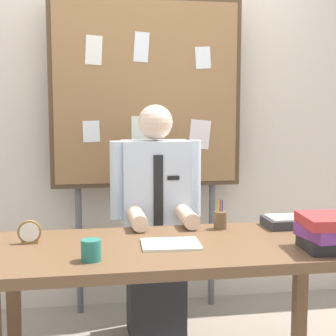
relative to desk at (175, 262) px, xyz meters
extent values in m
cube|color=beige|center=(0.00, 1.24, 0.69)|extent=(6.40, 0.08, 2.70)
cube|color=brown|center=(0.00, 0.00, 0.06)|extent=(1.74, 0.79, 0.05)
cube|color=brown|center=(-0.81, 0.33, -0.31)|extent=(0.07, 0.07, 0.70)
cube|color=brown|center=(0.81, 0.33, -0.31)|extent=(0.07, 0.07, 0.70)
cube|color=#2D2D33|center=(0.00, 0.64, -0.44)|extent=(0.34, 0.30, 0.44)
cube|color=silver|center=(0.00, 0.64, 0.16)|extent=(0.40, 0.22, 0.77)
sphere|color=beige|center=(0.00, 0.64, 0.66)|extent=(0.21, 0.21, 0.21)
cylinder|color=silver|center=(-0.23, 0.62, 0.32)|extent=(0.09, 0.09, 0.46)
cylinder|color=silver|center=(0.23, 0.62, 0.32)|extent=(0.09, 0.09, 0.46)
cylinder|color=beige|center=(-0.14, 0.38, 0.14)|extent=(0.09, 0.30, 0.09)
cylinder|color=beige|center=(0.14, 0.38, 0.14)|extent=(0.09, 0.30, 0.09)
cube|color=black|center=(0.00, 0.53, 0.22)|extent=(0.06, 0.01, 0.50)
cube|color=black|center=(0.09, 0.53, 0.34)|extent=(0.07, 0.01, 0.02)
cube|color=#4C3823|center=(0.00, 1.04, 0.84)|extent=(1.28, 0.05, 1.26)
cube|color=olive|center=(0.00, 1.03, 0.84)|extent=(1.22, 0.04, 1.20)
cylinder|color=#59595E|center=(-0.47, 1.07, -0.21)|extent=(0.04, 0.04, 0.91)
cylinder|color=#59595E|center=(0.47, 1.07, -0.21)|extent=(0.04, 0.04, 0.91)
cube|color=white|center=(0.38, 1.01, 1.08)|extent=(0.11, 0.00, 0.15)
cube|color=silver|center=(0.36, 1.01, 0.57)|extent=(0.16, 0.00, 0.21)
cube|color=white|center=(-0.35, 1.01, 1.11)|extent=(0.12, 0.00, 0.19)
cube|color=silver|center=(-0.04, 1.01, 0.59)|extent=(0.14, 0.00, 0.20)
cube|color=white|center=(-0.04, 1.01, 1.14)|extent=(0.11, 0.00, 0.20)
cube|color=white|center=(-0.37, 1.01, 0.59)|extent=(0.11, 0.00, 0.14)
cube|color=#262626|center=(0.66, -0.22, 0.12)|extent=(0.19, 0.25, 0.06)
cube|color=#72337F|center=(0.66, -0.23, 0.17)|extent=(0.22, 0.26, 0.06)
cube|color=#B22D2D|center=(0.66, -0.23, 0.23)|extent=(0.23, 0.28, 0.05)
cube|color=silver|center=(-0.02, -0.02, 0.09)|extent=(0.29, 0.23, 0.01)
cylinder|color=olive|center=(-0.70, 0.13, 0.14)|extent=(0.11, 0.02, 0.11)
cylinder|color=white|center=(-0.70, 0.12, 0.14)|extent=(0.09, 0.00, 0.09)
cube|color=olive|center=(-0.70, 0.13, 0.09)|extent=(0.08, 0.04, 0.01)
cylinder|color=#267266|center=(-0.41, -0.21, 0.13)|extent=(0.09, 0.09, 0.09)
cylinder|color=brown|center=(0.30, 0.27, 0.14)|extent=(0.07, 0.07, 0.09)
cylinder|color=#263399|center=(0.31, 0.27, 0.18)|extent=(0.01, 0.01, 0.15)
cylinder|color=maroon|center=(0.30, 0.28, 0.18)|extent=(0.01, 0.01, 0.15)
cylinder|color=gold|center=(0.29, 0.27, 0.18)|extent=(0.01, 0.01, 0.15)
cube|color=#333338|center=(0.69, 0.25, 0.11)|extent=(0.26, 0.20, 0.05)
cube|color=silver|center=(0.69, 0.25, 0.14)|extent=(0.22, 0.17, 0.01)
camera|label=1|loc=(-0.44, -2.39, 0.75)|focal=54.82mm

